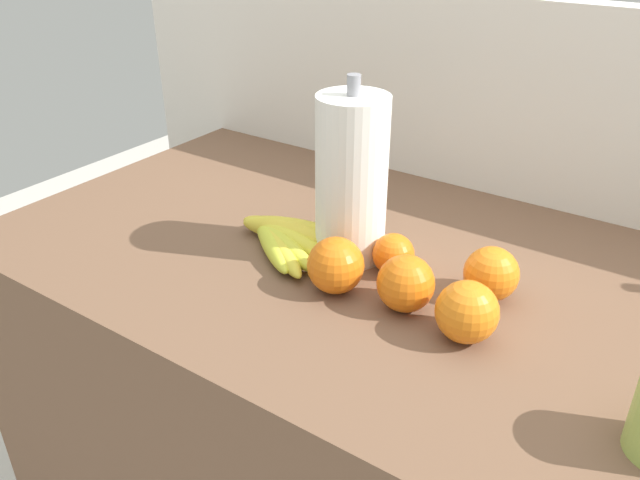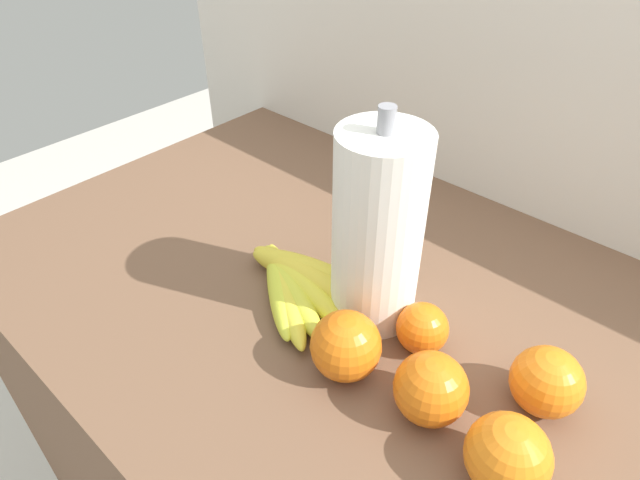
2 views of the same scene
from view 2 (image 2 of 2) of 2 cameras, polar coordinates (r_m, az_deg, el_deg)
The scene contains 8 objects.
wall_back at distance 1.15m, azimuth 27.40°, elevation -12.95°, with size 2.10×0.06×1.30m, color silver.
banana_bunch at distance 0.75m, azimuth -2.27°, elevation -4.50°, with size 0.22×0.16×0.04m.
orange_center at distance 0.68m, azimuth 10.70°, elevation -9.12°, with size 0.06×0.06×0.06m, color orange.
orange_front at distance 0.63m, azimuth 2.73°, elevation -11.05°, with size 0.08×0.08×0.08m, color orange.
orange_right at distance 0.61m, azimuth 11.56°, elevation -15.06°, with size 0.08×0.08×0.08m, color orange.
orange_back_right at distance 0.58m, azimuth 19.11°, elevation -20.65°, with size 0.08×0.08×0.08m, color orange.
orange_far_right at distance 0.65m, azimuth 22.72°, elevation -13.58°, with size 0.08×0.08×0.08m, color orange.
paper_towel_roll at distance 0.65m, azimuth 6.08°, elevation 0.90°, with size 0.11×0.11×0.29m.
Camera 2 is at (0.04, -0.43, 1.46)m, focal length 30.43 mm.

